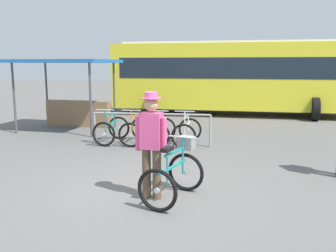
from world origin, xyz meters
TOP-DOWN VIEW (x-y plane):
  - ground_plane at (0.00, 0.00)m, footprint 80.00×80.00m
  - bike_rack_rail at (-0.60, 3.61)m, footprint 3.21×0.07m
  - racked_bike_teal at (-1.76, 3.79)m, footprint 0.79×1.16m
  - racked_bike_orange at (-1.06, 3.79)m, footprint 0.75×1.15m
  - racked_bike_lime at (-0.36, 3.79)m, footprint 0.68×1.13m
  - racked_bike_white at (0.34, 3.79)m, footprint 0.74×1.13m
  - featured_bicycle at (0.52, -0.21)m, footprint 0.97×1.26m
  - person_with_featured_bike at (0.14, -0.23)m, footprint 0.52×0.32m
  - bus_distant at (1.65, 10.17)m, footprint 10.13×3.78m
  - market_stall at (-3.74, 5.81)m, footprint 3.32×2.61m

SIDE VIEW (x-z plane):
  - ground_plane at x=0.00m, z-range 0.00..0.00m
  - racked_bike_orange at x=-1.06m, z-range -0.12..0.85m
  - racked_bike_lime at x=-0.36m, z-range -0.12..0.86m
  - racked_bike_teal at x=-1.76m, z-range -0.12..0.85m
  - racked_bike_white at x=0.34m, z-range -0.12..0.85m
  - featured_bicycle at x=0.52m, z-range -0.04..0.93m
  - bike_rack_rail at x=-0.60m, z-range 0.23..1.10m
  - person_with_featured_bike at x=0.14m, z-range 0.09..1.81m
  - market_stall at x=-3.74m, z-range 0.24..2.54m
  - bus_distant at x=1.65m, z-range 0.20..3.28m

